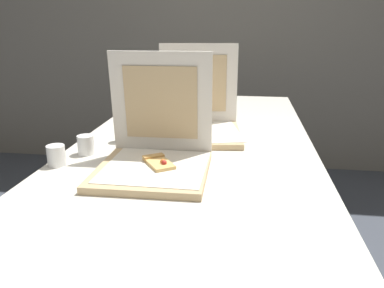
{
  "coord_description": "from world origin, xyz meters",
  "views": [
    {
      "loc": [
        0.18,
        -0.75,
        1.19
      ],
      "look_at": [
        0.02,
        0.41,
        0.81
      ],
      "focal_mm": 35.46,
      "sensor_mm": 36.0,
      "label": 1
    }
  ],
  "objects_px": {
    "table": "(192,159)",
    "pizza_box_front": "(155,154)",
    "cup_white_near_center": "(86,145)",
    "cup_white_far": "(149,114)",
    "pizza_box_middle": "(198,122)",
    "cup_white_mid": "(123,133)",
    "cup_white_near_left": "(56,156)"
  },
  "relations": [
    {
      "from": "cup_white_mid",
      "to": "pizza_box_front",
      "type": "bearing_deg",
      "value": -54.9
    },
    {
      "from": "pizza_box_front",
      "to": "table",
      "type": "bearing_deg",
      "value": 70.68
    },
    {
      "from": "table",
      "to": "cup_white_near_left",
      "type": "height_order",
      "value": "cup_white_near_left"
    },
    {
      "from": "table",
      "to": "cup_white_mid",
      "type": "relative_size",
      "value": 30.72
    },
    {
      "from": "cup_white_mid",
      "to": "pizza_box_middle",
      "type": "bearing_deg",
      "value": 26.61
    },
    {
      "from": "cup_white_far",
      "to": "pizza_box_middle",
      "type": "bearing_deg",
      "value": -35.71
    },
    {
      "from": "pizza_box_middle",
      "to": "cup_white_mid",
      "type": "relative_size",
      "value": 5.82
    },
    {
      "from": "pizza_box_front",
      "to": "cup_white_near_left",
      "type": "height_order",
      "value": "pizza_box_front"
    },
    {
      "from": "pizza_box_front",
      "to": "cup_white_near_left",
      "type": "xyz_separation_m",
      "value": [
        -0.32,
        -0.0,
        -0.02
      ]
    },
    {
      "from": "pizza_box_middle",
      "to": "cup_white_near_center",
      "type": "distance_m",
      "value": 0.46
    },
    {
      "from": "cup_white_mid",
      "to": "cup_white_far",
      "type": "relative_size",
      "value": 1.0
    },
    {
      "from": "cup_white_mid",
      "to": "cup_white_far",
      "type": "bearing_deg",
      "value": 85.59
    },
    {
      "from": "table",
      "to": "pizza_box_front",
      "type": "relative_size",
      "value": 5.81
    },
    {
      "from": "pizza_box_middle",
      "to": "cup_white_near_left",
      "type": "xyz_separation_m",
      "value": [
        -0.4,
        -0.41,
        -0.02
      ]
    },
    {
      "from": "table",
      "to": "cup_white_far",
      "type": "relative_size",
      "value": 30.72
    },
    {
      "from": "pizza_box_middle",
      "to": "cup_white_far",
      "type": "height_order",
      "value": "pizza_box_middle"
    },
    {
      "from": "cup_white_mid",
      "to": "cup_white_near_left",
      "type": "xyz_separation_m",
      "value": [
        -0.13,
        -0.27,
        0.0
      ]
    },
    {
      "from": "cup_white_far",
      "to": "cup_white_near_center",
      "type": "xyz_separation_m",
      "value": [
        -0.11,
        -0.47,
        0.0
      ]
    },
    {
      "from": "pizza_box_middle",
      "to": "cup_white_mid",
      "type": "bearing_deg",
      "value": -160.16
    },
    {
      "from": "cup_white_mid",
      "to": "cup_white_far",
      "type": "height_order",
      "value": "same"
    },
    {
      "from": "table",
      "to": "cup_white_near_center",
      "type": "height_order",
      "value": "cup_white_near_center"
    },
    {
      "from": "table",
      "to": "cup_white_mid",
      "type": "xyz_separation_m",
      "value": [
        -0.27,
        0.02,
        0.08
      ]
    },
    {
      "from": "cup_white_near_center",
      "to": "table",
      "type": "bearing_deg",
      "value": 20.73
    },
    {
      "from": "pizza_box_middle",
      "to": "cup_white_far",
      "type": "relative_size",
      "value": 5.82
    },
    {
      "from": "cup_white_near_left",
      "to": "pizza_box_middle",
      "type": "bearing_deg",
      "value": 45.49
    },
    {
      "from": "table",
      "to": "cup_white_near_left",
      "type": "bearing_deg",
      "value": -148.16
    },
    {
      "from": "pizza_box_middle",
      "to": "table",
      "type": "bearing_deg",
      "value": -97.24
    },
    {
      "from": "pizza_box_front",
      "to": "cup_white_far",
      "type": "height_order",
      "value": "pizza_box_front"
    },
    {
      "from": "table",
      "to": "cup_white_mid",
      "type": "height_order",
      "value": "cup_white_mid"
    },
    {
      "from": "table",
      "to": "cup_white_far",
      "type": "bearing_deg",
      "value": 126.09
    },
    {
      "from": "cup_white_mid",
      "to": "cup_white_near_center",
      "type": "relative_size",
      "value": 1.0
    },
    {
      "from": "cup_white_far",
      "to": "cup_white_near_left",
      "type": "distance_m",
      "value": 0.61
    }
  ]
}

